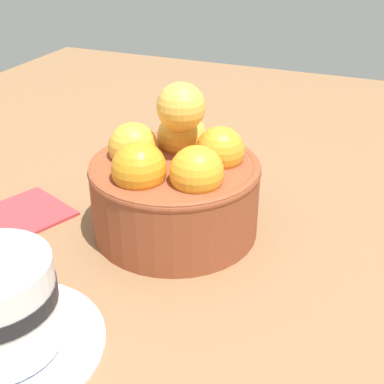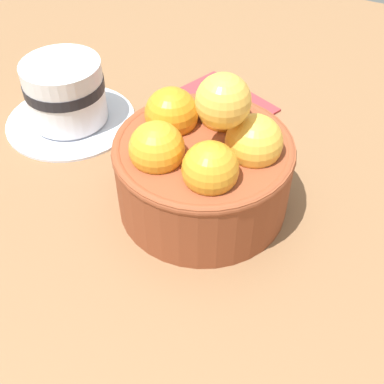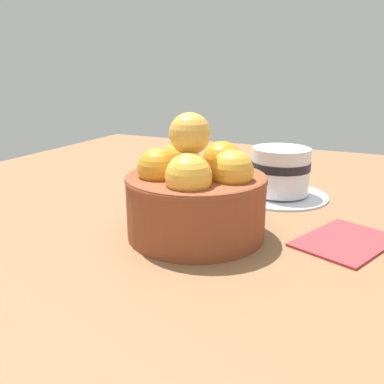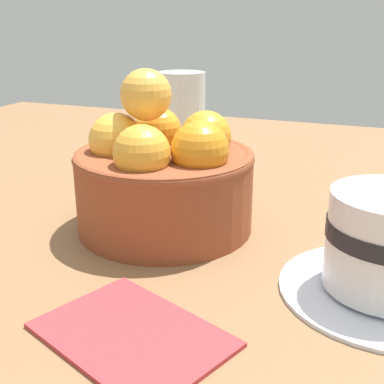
# 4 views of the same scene
# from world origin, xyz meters

# --- Properties ---
(ground_plane) EXTENTS (1.20, 1.07, 0.04)m
(ground_plane) POSITION_xyz_m (0.00, 0.00, -0.02)
(ground_plane) COLOR brown
(terracotta_bowl) EXTENTS (0.16, 0.16, 0.14)m
(terracotta_bowl) POSITION_xyz_m (-0.00, -0.00, 0.05)
(terracotta_bowl) COLOR brown
(terracotta_bowl) RESTS_ON ground_plane
(folded_napkin) EXTENTS (0.14, 0.12, 0.01)m
(folded_napkin) POSITION_xyz_m (0.05, -0.16, 0.00)
(folded_napkin) COLOR #B23338
(folded_napkin) RESTS_ON ground_plane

